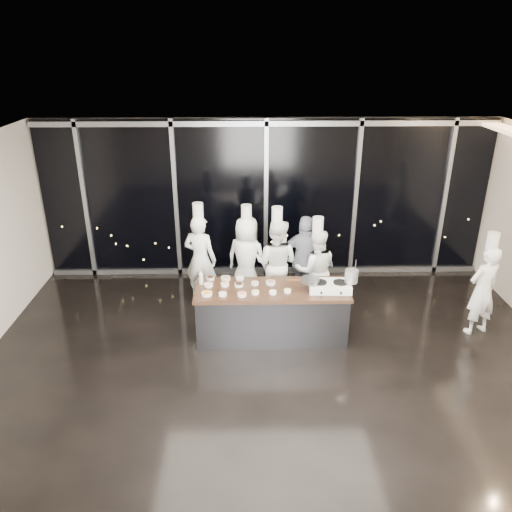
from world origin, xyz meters
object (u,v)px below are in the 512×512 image
Objects in this scene: guest at (305,262)px; chef_center at (276,263)px; stock_pot at (351,276)px; stove at (330,286)px; chef_left at (247,258)px; chef_right at (316,270)px; demo_counter at (271,313)px; frying_pan at (310,280)px; chef_far_left at (200,258)px; chef_side at (483,289)px.

chef_center is at bearing 20.86° from guest.
stock_pot is at bearing 136.20° from guest.
chef_left reaches higher than stove.
chef_left is at bearing -19.88° from chef_right.
frying_pan is at bearing -4.72° from demo_counter.
guest reaches higher than stock_pot.
frying_pan is 0.30× the size of chef_right.
frying_pan is at bearing 177.23° from stock_pot.
chef_center is (1.39, -0.18, -0.02)m from chef_far_left.
chef_far_left is 2.11m from chef_right.
chef_side reaches higher than demo_counter.
chef_left is 0.98× the size of chef_center.
stock_pot is 2.86m from chef_far_left.
stove is 2.56m from chef_far_left.
stove is at bearing 143.96° from chef_center.
frying_pan is at bearing 131.88° from chef_center.
chef_right is (0.69, -0.17, -0.06)m from chef_center.
chef_side reaches higher than stove.
frying_pan is 1.18m from guest.
chef_left is 4.07m from chef_side.
chef_center reaches higher than frying_pan.
chef_right is at bearing -174.85° from chef_left.
guest is 0.97× the size of chef_right.
demo_counter is 1.43× the size of guest.
stove is 0.36× the size of chef_left.
chef_center is 3.48m from chef_side.
stove reaches higher than demo_counter.
frying_pan is 1.26m from chef_center.
chef_right is (-0.09, 1.00, -0.18)m from stove.
chef_center is (0.53, -0.26, 0.02)m from chef_left.
chef_far_left is 1.01× the size of chef_center.
chef_left is 1.05× the size of chef_right.
demo_counter is 1.28× the size of chef_far_left.
guest reaches higher than demo_counter.
guest reaches higher than frying_pan.
chef_far_left is at bearing 150.70° from stove.
chef_left is at bearing 135.14° from stove.
chef_center is at bearing -167.00° from chef_far_left.
chef_center is 1.06× the size of chef_side.
chef_center is at bearing -14.28° from chef_right.
chef_side reaches higher than stock_pot.
demo_counter is at bearing 176.31° from stock_pot.
stock_pot reaches higher than frying_pan.
guest is at bearing -169.01° from chef_left.
chef_right is at bearing -173.45° from chef_center.
chef_right is (1.23, -0.43, -0.04)m from chef_left.
stove is 2.56m from chef_side.
stove is at bearing 177.42° from stock_pot.
chef_left is (0.85, 0.08, -0.04)m from chef_far_left.
chef_left is 1.09m from guest.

